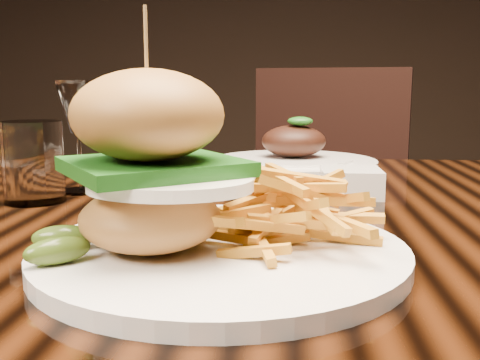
# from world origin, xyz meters

# --- Properties ---
(dining_table) EXTENTS (1.60, 0.90, 0.75)m
(dining_table) POSITION_xyz_m (0.00, 0.00, 0.67)
(dining_table) COLOR black
(dining_table) RESTS_ON ground
(burger_plate) EXTENTS (0.33, 0.33, 0.21)m
(burger_plate) POSITION_xyz_m (-0.03, -0.25, 0.81)
(burger_plate) COLOR white
(burger_plate) RESTS_ON dining_table
(ramekin) EXTENTS (0.09, 0.09, 0.04)m
(ramekin) POSITION_xyz_m (0.12, 0.06, 0.77)
(ramekin) COLOR white
(ramekin) RESTS_ON dining_table
(wine_glass) EXTENTS (0.06, 0.06, 0.16)m
(wine_glass) POSITION_xyz_m (-0.26, 0.05, 0.87)
(wine_glass) COLOR white
(wine_glass) RESTS_ON dining_table
(water_tumbler) EXTENTS (0.08, 0.08, 0.11)m
(water_tumbler) POSITION_xyz_m (-0.30, -0.01, 0.80)
(water_tumbler) COLOR white
(water_tumbler) RESTS_ON dining_table
(far_dish) EXTENTS (0.30, 0.30, 0.10)m
(far_dish) POSITION_xyz_m (0.05, 0.30, 0.77)
(far_dish) COLOR white
(far_dish) RESTS_ON dining_table
(chair_far) EXTENTS (0.56, 0.56, 0.95)m
(chair_far) POSITION_xyz_m (0.14, 0.89, 0.54)
(chair_far) COLOR black
(chair_far) RESTS_ON ground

